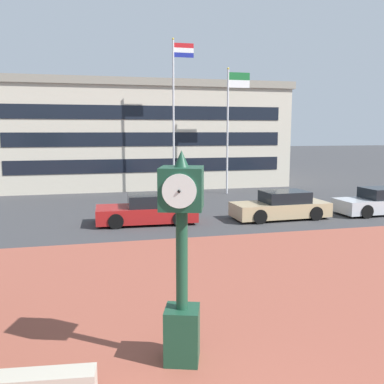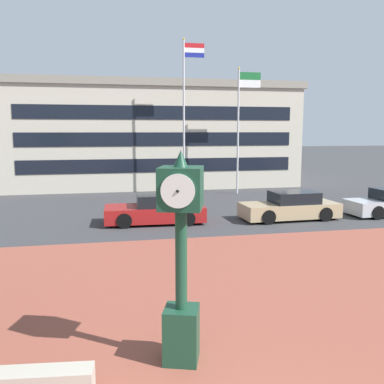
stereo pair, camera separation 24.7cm
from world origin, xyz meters
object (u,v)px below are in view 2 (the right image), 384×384
Objects in this scene: car_street_near at (290,207)px; car_street_far at (156,210)px; civic_building at (149,134)px; flagpole_primary at (185,108)px; flagpole_secondary at (241,120)px; street_clock at (181,258)px.

car_street_near and car_street_far have the same top height.
car_street_near is 0.22× the size of civic_building.
flagpole_primary is at bearing 19.95° from car_street_near.
flagpole_primary is at bearing 180.00° from flagpole_secondary.
flagpole_secondary is (3.56, -0.00, -0.74)m from flagpole_primary.
civic_building is at bearing 103.16° from street_clock.
street_clock is 19.90m from flagpole_primary.
flagpole_primary is (-3.34, 8.22, 4.84)m from car_street_near.
street_clock is 11.58m from car_street_far.
car_street_near is 0.47× the size of flagpole_primary.
street_clock reaches higher than car_street_near.
car_street_far is at bearing 103.40° from street_clock.
flagpole_primary is (2.81, 7.76, 4.84)m from car_street_far.
flagpole_secondary is at bearing -3.66° from car_street_near.
civic_building is (-1.31, 9.50, -1.68)m from flagpole_primary.
car_street_near is at bearing -92.06° from car_street_far.
civic_building reaches higher than car_street_near.
street_clock is 0.18× the size of civic_building.
flagpole_primary is (3.72, 19.23, 3.53)m from street_clock.
flagpole_secondary is (7.28, 19.23, 2.79)m from street_clock.
flagpole_secondary is 0.38× the size of civic_building.
flagpole_primary reaches higher than street_clock.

